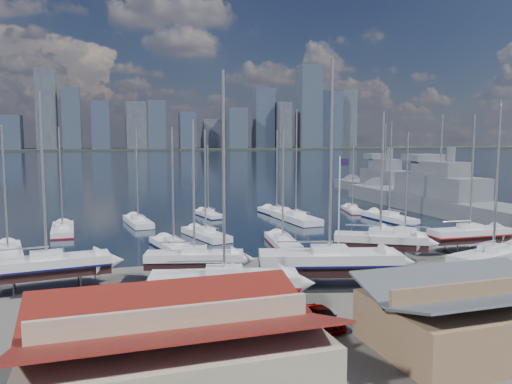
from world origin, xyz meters
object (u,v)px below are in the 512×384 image
object	(u,v)px
naval_ship_west	(384,188)
flagpole	(340,206)
sailboat_cradle_0	(47,266)
naval_ship_east	(439,203)
car_a	(323,317)

from	to	relation	value
naval_ship_west	flagpole	bearing A→B (deg)	146.81
sailboat_cradle_0	flagpole	bearing A→B (deg)	-10.69
naval_ship_east	naval_ship_west	world-z (taller)	naval_ship_east
naval_ship_west	car_a	bearing A→B (deg)	147.53
sailboat_cradle_0	car_a	world-z (taller)	sailboat_cradle_0
naval_ship_east	car_a	distance (m)	59.62
naval_ship_east	car_a	bearing A→B (deg)	136.11
sailboat_cradle_0	car_a	distance (m)	23.34
sailboat_cradle_0	naval_ship_east	distance (m)	66.43
sailboat_cradle_0	naval_ship_west	distance (m)	86.07
flagpole	naval_ship_east	bearing A→B (deg)	40.78
naval_ship_east	car_a	world-z (taller)	naval_ship_east
naval_ship_west	car_a	distance (m)	84.30
sailboat_cradle_0	flagpole	xyz separation A→B (m)	(25.86, -2.04, 4.18)
sailboat_cradle_0	naval_ship_east	size ratio (longest dim) A/B	0.32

